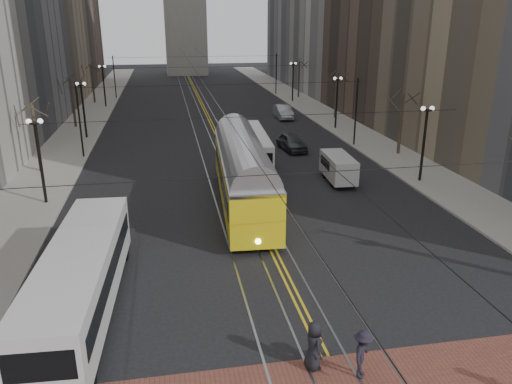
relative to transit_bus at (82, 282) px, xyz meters
name	(u,v)px	position (x,y,z in m)	size (l,w,h in m)	color
ground	(317,341)	(9.22, -3.64, -1.53)	(260.00, 260.00, 0.00)	black
sidewalk_left	(83,125)	(-5.78, 41.36, -1.46)	(5.00, 140.00, 0.15)	gray
sidewalk_right	(327,117)	(24.22, 41.36, -1.46)	(5.00, 140.00, 0.15)	gray
streetcar_rails	(210,121)	(9.22, 41.36, -1.53)	(4.80, 130.00, 0.02)	gray
centre_lines	(210,121)	(9.22, 41.36, -1.53)	(0.42, 130.00, 0.01)	gold
lamp_posts	(226,125)	(9.22, 25.11, 1.27)	(27.60, 57.20, 5.60)	black
street_trees	(218,113)	(9.22, 31.61, 1.27)	(31.68, 53.28, 5.60)	#382D23
trolley_wires	(219,104)	(9.22, 31.19, 2.24)	(25.96, 120.00, 6.60)	black
transit_bus	(82,282)	(0.00, 0.00, 0.00)	(2.56, 12.28, 3.07)	silver
streetcar	(243,179)	(8.72, 11.87, 0.33)	(2.94, 15.83, 3.73)	yellow
rear_bus	(252,148)	(11.02, 21.68, -0.13)	(2.34, 10.75, 2.81)	silver
cargo_van	(338,169)	(16.69, 15.55, -0.49)	(1.81, 4.70, 2.08)	#BCBCBC
sedan_grey	(292,142)	(15.60, 25.82, -0.73)	(1.90, 4.73, 1.61)	#393C40
sedan_silver	(283,112)	(18.52, 41.82, -0.70)	(1.77, 5.07, 1.67)	#979A9E
pedestrian_a	(313,345)	(8.59, -5.14, -0.59)	(0.91, 0.59, 1.86)	black
pedestrian_d	(363,354)	(10.15, -5.90, -0.61)	(1.18, 0.68, 1.83)	black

